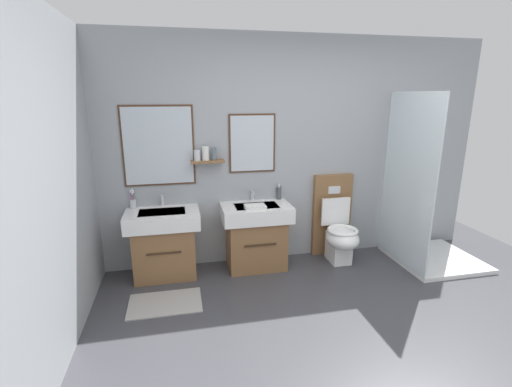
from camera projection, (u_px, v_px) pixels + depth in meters
name	position (u px, v px, depth m)	size (l,w,h in m)	color
ground_plane	(367.00, 364.00, 2.77)	(5.80, 5.21, 0.10)	#3D3D42
wall_back	(291.00, 151.00, 4.25)	(4.60, 0.27, 2.56)	#999EA3
wall_left	(5.00, 217.00, 1.96)	(0.12, 4.01, 2.56)	#999EA3
bath_mat	(165.00, 303.00, 3.47)	(0.68, 0.44, 0.01)	#9E9993
vanity_sink_left	(164.00, 241.00, 3.93)	(0.77, 0.49, 0.74)	brown
tap_on_left_sink	(162.00, 200.00, 3.99)	(0.03, 0.13, 0.11)	silver
vanity_sink_right	(256.00, 234.00, 4.13)	(0.77, 0.49, 0.74)	brown
tap_on_right_sink	(253.00, 195.00, 4.19)	(0.03, 0.13, 0.11)	silver
toilet	(337.00, 229.00, 4.34)	(0.48, 0.62, 1.00)	brown
toothbrush_cup	(133.00, 203.00, 3.92)	(0.07, 0.07, 0.21)	silver
soap_dispenser	(279.00, 193.00, 4.25)	(0.06, 0.06, 0.18)	#4C4C51
folded_hand_towel	(255.00, 207.00, 3.89)	(0.22, 0.16, 0.04)	white
shower_tray	(424.00, 229.00, 4.23)	(0.94, 0.92, 1.95)	white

